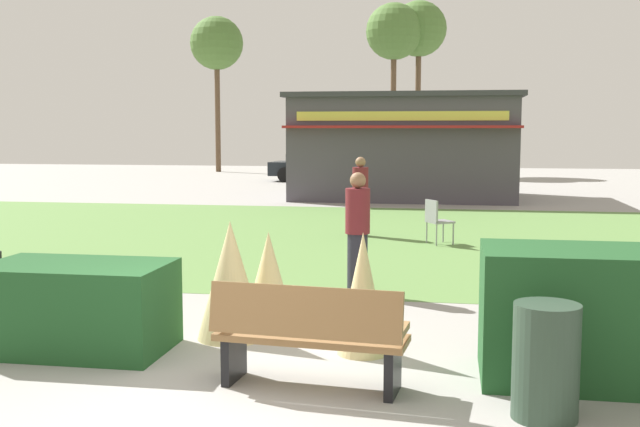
# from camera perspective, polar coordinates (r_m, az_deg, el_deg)

# --- Properties ---
(ground_plane) EXTENTS (80.00, 80.00, 0.00)m
(ground_plane) POSITION_cam_1_polar(r_m,az_deg,el_deg) (6.82, -6.42, -13.22)
(ground_plane) COLOR #999691
(lawn_patch) EXTENTS (36.00, 12.00, 0.01)m
(lawn_patch) POSITION_cam_1_polar(r_m,az_deg,el_deg) (16.24, 3.21, -1.74)
(lawn_patch) COLOR #5B8442
(lawn_patch) RESTS_ON ground_plane
(park_bench) EXTENTS (1.74, 0.69, 0.95)m
(park_bench) POSITION_cam_1_polar(r_m,az_deg,el_deg) (6.74, -0.83, -9.13)
(park_bench) COLOR olive
(park_bench) RESTS_ON ground_plane
(hedge_left) EXTENTS (1.88, 1.10, 0.91)m
(hedge_left) POSITION_cam_1_polar(r_m,az_deg,el_deg) (8.30, -17.66, -6.66)
(hedge_left) COLOR #1E4C23
(hedge_left) RESTS_ON ground_plane
(hedge_right) EXTENTS (2.33, 1.10, 1.21)m
(hedge_right) POSITION_cam_1_polar(r_m,az_deg,el_deg) (7.40, 21.02, -7.17)
(hedge_right) COLOR #1E4C23
(hedge_right) RESTS_ON ground_plane
(ornamental_grass_behind_left) EXTENTS (0.61, 0.61, 1.12)m
(ornamental_grass_behind_left) POSITION_cam_1_polar(r_m,az_deg,el_deg) (8.76, -3.84, -4.99)
(ornamental_grass_behind_left) COLOR #D1BC7F
(ornamental_grass_behind_left) RESTS_ON ground_plane
(ornamental_grass_behind_right) EXTENTS (0.74, 0.74, 1.29)m
(ornamental_grass_behind_right) POSITION_cam_1_polar(r_m,az_deg,el_deg) (8.37, -6.68, -4.94)
(ornamental_grass_behind_right) COLOR #D1BC7F
(ornamental_grass_behind_right) RESTS_ON ground_plane
(ornamental_grass_behind_center) EXTENTS (0.52, 0.52, 1.25)m
(ornamental_grass_behind_center) POSITION_cam_1_polar(r_m,az_deg,el_deg) (7.77, 3.21, -5.96)
(ornamental_grass_behind_center) COLOR #D1BC7F
(ornamental_grass_behind_center) RESTS_ON ground_plane
(trash_bin) EXTENTS (0.52, 0.52, 0.92)m
(trash_bin) POSITION_cam_1_polar(r_m,az_deg,el_deg) (6.35, 16.49, -10.54)
(trash_bin) COLOR #2D4233
(trash_bin) RESTS_ON ground_plane
(food_kiosk) EXTENTS (7.39, 5.37, 3.42)m
(food_kiosk) POSITION_cam_1_polar(r_m,az_deg,el_deg) (25.76, 6.36, 5.04)
(food_kiosk) COLOR #47424C
(food_kiosk) RESTS_ON ground_plane
(cafe_chair_east) EXTENTS (0.61, 0.61, 0.89)m
(cafe_chair_east) POSITION_cam_1_polar(r_m,az_deg,el_deg) (15.26, 8.66, -0.33)
(cafe_chair_east) COLOR gray
(cafe_chair_east) RESTS_ON ground_plane
(person_strolling) EXTENTS (0.34, 0.34, 1.69)m
(person_strolling) POSITION_cam_1_polar(r_m,az_deg,el_deg) (10.50, 2.82, -1.43)
(person_strolling) COLOR #23232D
(person_strolling) RESTS_ON ground_plane
(person_standing) EXTENTS (0.34, 0.34, 1.69)m
(person_standing) POSITION_cam_1_polar(r_m,az_deg,el_deg) (16.31, 3.03, 1.33)
(person_standing) COLOR #23232D
(person_standing) RESTS_ON ground_plane
(parked_car_west_slot) EXTENTS (4.32, 2.30, 1.20)m
(parked_car_west_slot) POSITION_cam_1_polar(r_m,az_deg,el_deg) (33.52, -0.10, 3.52)
(parked_car_west_slot) COLOR black
(parked_car_west_slot) RESTS_ON ground_plane
(parked_car_center_slot) EXTENTS (4.21, 2.08, 1.20)m
(parked_car_center_slot) POSITION_cam_1_polar(r_m,az_deg,el_deg) (33.04, 8.31, 3.41)
(parked_car_center_slot) COLOR #2D6638
(parked_car_center_slot) RESTS_ON ground_plane
(tree_left_bg) EXTENTS (2.80, 2.80, 8.20)m
(tree_left_bg) POSITION_cam_1_polar(r_m,az_deg,el_deg) (41.65, -7.72, 12.38)
(tree_left_bg) COLOR brown
(tree_left_bg) RESTS_ON ground_plane
(tree_right_bg) EXTENTS (2.80, 2.80, 8.50)m
(tree_right_bg) POSITION_cam_1_polar(r_m,az_deg,el_deg) (39.08, 5.54, 13.25)
(tree_right_bg) COLOR brown
(tree_right_bg) RESTS_ON ground_plane
(tree_center_bg) EXTENTS (2.80, 2.80, 8.72)m
(tree_center_bg) POSITION_cam_1_polar(r_m,az_deg,el_deg) (39.98, 7.39, 13.38)
(tree_center_bg) COLOR brown
(tree_center_bg) RESTS_ON ground_plane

